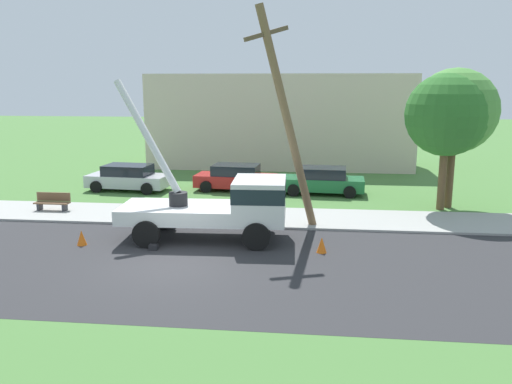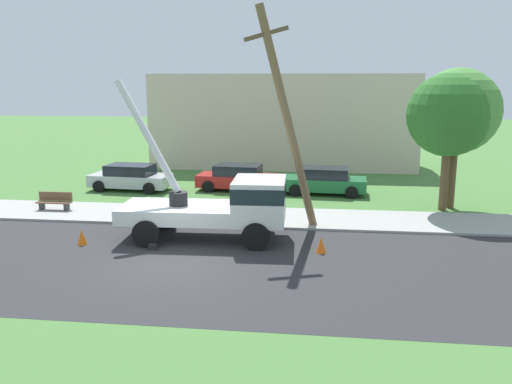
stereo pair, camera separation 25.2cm
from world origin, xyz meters
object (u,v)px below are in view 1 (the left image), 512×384
(traffic_cone_behind, at_px, (82,238))
(parked_sedan_red, at_px, (236,178))
(parked_sedan_green, at_px, (322,181))
(roadside_tree_far, at_px, (455,111))
(utility_truck, at_px, (225,203))
(leaning_utility_pole, at_px, (287,118))
(parked_sedan_silver, at_px, (128,178))
(roadside_tree_near, at_px, (447,115))
(traffic_cone_ahead, at_px, (322,245))
(park_bench, at_px, (53,202))

(traffic_cone_behind, bearing_deg, parked_sedan_red, 68.25)
(parked_sedan_green, height_order, roadside_tree_far, roadside_tree_far)
(utility_truck, distance_m, leaning_utility_pole, 4.09)
(leaning_utility_pole, bearing_deg, parked_sedan_silver, 142.50)
(traffic_cone_behind, bearing_deg, roadside_tree_near, 26.33)
(parked_sedan_silver, bearing_deg, parked_sedan_green, 1.38)
(traffic_cone_ahead, bearing_deg, utility_truck, 161.38)
(traffic_cone_behind, height_order, parked_sedan_silver, parked_sedan_silver)
(utility_truck, height_order, traffic_cone_ahead, utility_truck)
(traffic_cone_ahead, relative_size, parked_sedan_green, 0.12)
(leaning_utility_pole, bearing_deg, traffic_cone_behind, -158.66)
(traffic_cone_ahead, bearing_deg, leaning_utility_pole, 117.03)
(utility_truck, relative_size, traffic_cone_behind, 12.23)
(traffic_cone_ahead, height_order, roadside_tree_far, roadside_tree_far)
(traffic_cone_ahead, distance_m, park_bench, 13.01)
(parked_sedan_green, bearing_deg, traffic_cone_behind, -131.45)
(parked_sedan_silver, relative_size, parked_sedan_green, 1.01)
(traffic_cone_ahead, bearing_deg, traffic_cone_behind, -179.41)
(parked_sedan_silver, bearing_deg, roadside_tree_far, -7.64)
(parked_sedan_green, bearing_deg, parked_sedan_silver, -178.62)
(parked_sedan_red, distance_m, park_bench, 9.61)
(roadside_tree_near, height_order, roadside_tree_far, roadside_tree_far)
(parked_sedan_red, bearing_deg, leaning_utility_pole, -67.48)
(parked_sedan_silver, bearing_deg, utility_truck, -51.11)
(parked_sedan_silver, relative_size, roadside_tree_far, 0.70)
(traffic_cone_behind, bearing_deg, utility_truck, 14.29)
(traffic_cone_ahead, bearing_deg, parked_sedan_green, 89.14)
(park_bench, bearing_deg, roadside_tree_far, 9.21)
(parked_sedan_silver, height_order, roadside_tree_near, roadside_tree_near)
(roadside_tree_near, bearing_deg, park_bench, -172.06)
(utility_truck, height_order, leaning_utility_pole, leaning_utility_pole)
(utility_truck, bearing_deg, parked_sedan_red, 95.95)
(parked_sedan_silver, distance_m, roadside_tree_far, 17.12)
(leaning_utility_pole, bearing_deg, roadside_tree_near, 31.09)
(park_bench, bearing_deg, traffic_cone_behind, -53.12)
(parked_sedan_green, relative_size, roadside_tree_near, 0.71)
(leaning_utility_pole, xyz_separation_m, roadside_tree_far, (7.49, 4.72, 0.06))
(roadside_tree_near, distance_m, roadside_tree_far, 0.68)
(utility_truck, relative_size, leaning_utility_pole, 0.78)
(utility_truck, relative_size, traffic_cone_ahead, 12.23)
(utility_truck, height_order, roadside_tree_far, roadside_tree_far)
(parked_sedan_green, height_order, roadside_tree_near, roadside_tree_near)
(parked_sedan_red, bearing_deg, utility_truck, -84.05)
(traffic_cone_ahead, relative_size, traffic_cone_behind, 1.00)
(parked_sedan_silver, xyz_separation_m, parked_sedan_green, (10.61, 0.26, 0.00))
(leaning_utility_pole, xyz_separation_m, parked_sedan_silver, (-9.05, 6.94, -3.77))
(leaning_utility_pole, relative_size, traffic_cone_ahead, 15.61)
(roadside_tree_near, bearing_deg, roadside_tree_far, 46.29)
(traffic_cone_behind, xyz_separation_m, parked_sedan_green, (8.88, 10.06, 0.43))
(utility_truck, bearing_deg, roadside_tree_far, 32.93)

